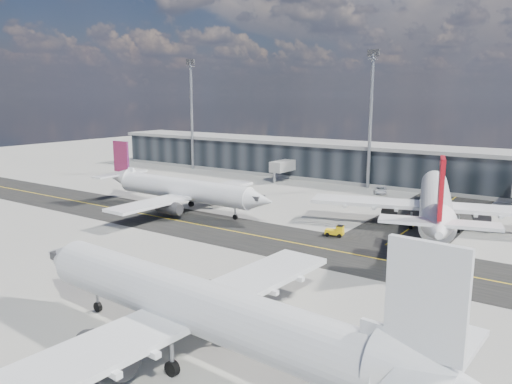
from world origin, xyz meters
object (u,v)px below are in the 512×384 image
(airliner_af, at_px, (181,189))
(baggage_tug, at_px, (336,231))
(airliner_near, at_px, (198,307))
(airliner_redtail, at_px, (436,202))
(service_van, at_px, (381,190))

(airliner_af, height_order, baggage_tug, airliner_af)
(airliner_near, bearing_deg, baggage_tug, 12.58)
(airliner_redtail, distance_m, service_van, 28.28)
(airliner_redtail, xyz_separation_m, airliner_near, (-4.68, -47.52, -0.21))
(airliner_redtail, height_order, baggage_tug, airliner_redtail)
(airliner_near, xyz_separation_m, service_van, (-12.03, 70.04, -3.39))
(baggage_tug, bearing_deg, airliner_redtail, 126.12)
(airliner_redtail, xyz_separation_m, service_van, (-16.71, 22.53, -3.60))
(airliner_redtail, relative_size, baggage_tug, 15.45)
(baggage_tug, bearing_deg, airliner_af, -101.30)
(airliner_af, height_order, airliner_near, airliner_near)
(airliner_near, bearing_deg, service_van, 13.26)
(service_van, bearing_deg, airliner_af, -145.70)
(baggage_tug, height_order, service_van, baggage_tug)
(baggage_tug, xyz_separation_m, service_van, (-6.27, 33.93, -0.13))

